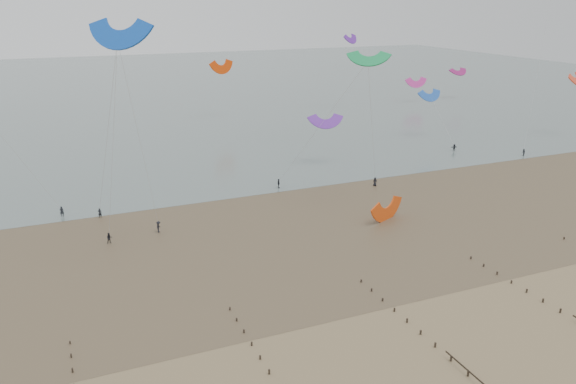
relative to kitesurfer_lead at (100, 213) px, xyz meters
The scene contains 6 objects.
ground 55.67m from the kitesurfer_lead, 62.78° to the right, with size 500.00×500.00×0.00m, color brown.
sea_and_shore 26.19m from the kitesurfer_lead, 35.23° to the right, with size 500.00×665.00×0.03m.
kitesurfer_lead is the anchor object (origin of this frame).
kitesurfers 40.88m from the kitesurfer_lead, ahead, with size 103.33×25.09×1.90m.
grounded_kite 48.75m from the kitesurfer_lead, 23.99° to the right, with size 7.39×3.87×5.63m, color #D9430D, non-canonical shape.
kites_airborne 50.74m from the kitesurfer_lead, 83.68° to the left, with size 240.88×124.20×43.21m.
Camera 1 is at (-30.39, -44.98, 35.27)m, focal length 35.00 mm.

